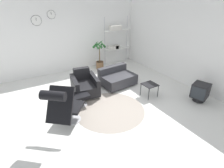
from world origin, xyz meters
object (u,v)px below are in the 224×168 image
object	(u,v)px
armchair_red	(85,86)
shelf_unit	(116,38)
ottoman	(80,97)
potted_plant	(100,57)
side_table	(150,85)
crt_television	(200,92)
couch_low	(117,78)
lounge_chair	(63,105)

from	to	relation	value
armchair_red	shelf_unit	distance (m)	3.15
ottoman	shelf_unit	distance (m)	3.77
ottoman	potted_plant	bearing A→B (deg)	52.14
side_table	ottoman	bearing A→B (deg)	163.43
side_table	crt_television	bearing A→B (deg)	-42.01
ottoman	side_table	world-z (taller)	side_table
couch_low	side_table	xyz separation A→B (m)	(0.43, -1.19, 0.13)
lounge_chair	crt_television	xyz separation A→B (m)	(3.79, -0.76, -0.39)
potted_plant	side_table	bearing A→B (deg)	-85.22
couch_low	shelf_unit	distance (m)	2.38
potted_plant	shelf_unit	bearing A→B (deg)	11.68
side_table	shelf_unit	distance (m)	3.25
armchair_red	couch_low	xyz separation A→B (m)	(1.23, 0.04, -0.04)
armchair_red	couch_low	distance (m)	1.23
armchair_red	couch_low	bearing A→B (deg)	-169.76
ottoman	couch_low	xyz separation A→B (m)	(1.59, 0.59, -0.01)
lounge_chair	armchair_red	distance (m)	1.77
lounge_chair	crt_television	size ratio (longest dim) A/B	2.08
potted_plant	couch_low	bearing A→B (deg)	-96.34
side_table	armchair_red	bearing A→B (deg)	145.35
armchair_red	potted_plant	size ratio (longest dim) A/B	0.78
lounge_chair	shelf_unit	bearing A→B (deg)	84.25
shelf_unit	lounge_chair	bearing A→B (deg)	-135.60
armchair_red	side_table	size ratio (longest dim) A/B	2.44
armchair_red	shelf_unit	xyz separation A→B (m)	(2.32, 1.93, 0.91)
potted_plant	lounge_chair	bearing A→B (deg)	-128.39
lounge_chair	couch_low	size ratio (longest dim) A/B	0.98
armchair_red	potted_plant	distance (m)	2.26
armchair_red	crt_television	bearing A→B (deg)	150.54
lounge_chair	crt_television	world-z (taller)	lounge_chair
shelf_unit	armchair_red	bearing A→B (deg)	-140.28
armchair_red	side_table	bearing A→B (deg)	153.62
side_table	potted_plant	bearing A→B (deg)	94.78
lounge_chair	armchair_red	size ratio (longest dim) A/B	1.19
couch_low	crt_television	xyz separation A→B (m)	(1.51, -2.16, 0.07)
couch_low	armchair_red	bearing A→B (deg)	-3.59
lounge_chair	side_table	world-z (taller)	lounge_chair
couch_low	potted_plant	size ratio (longest dim) A/B	0.94
lounge_chair	potted_plant	world-z (taller)	potted_plant
ottoman	armchair_red	xyz separation A→B (m)	(0.36, 0.55, 0.03)
couch_low	lounge_chair	bearing A→B (deg)	26.20
ottoman	side_table	size ratio (longest dim) A/B	1.16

